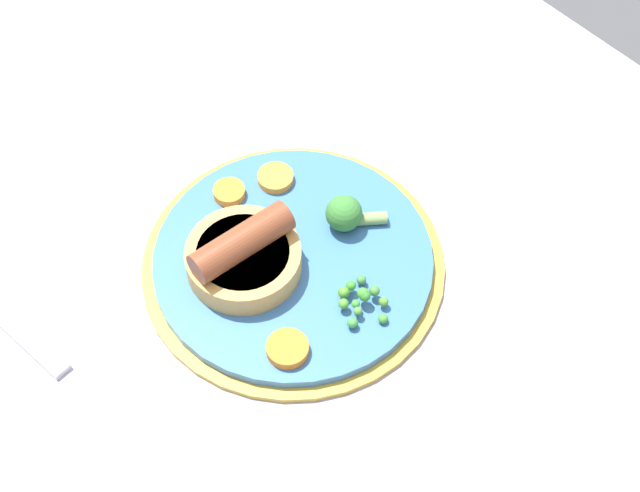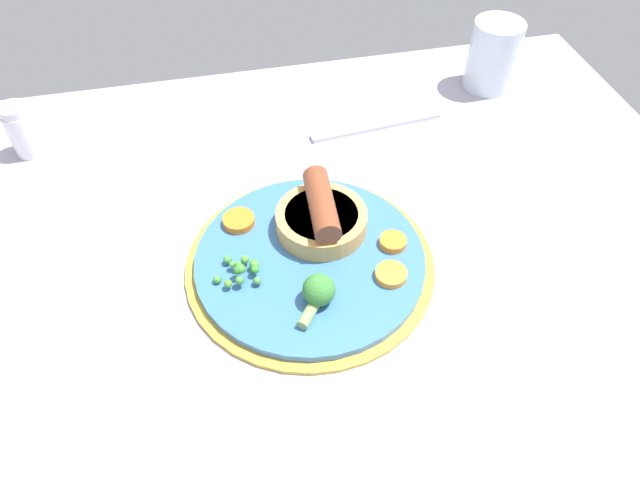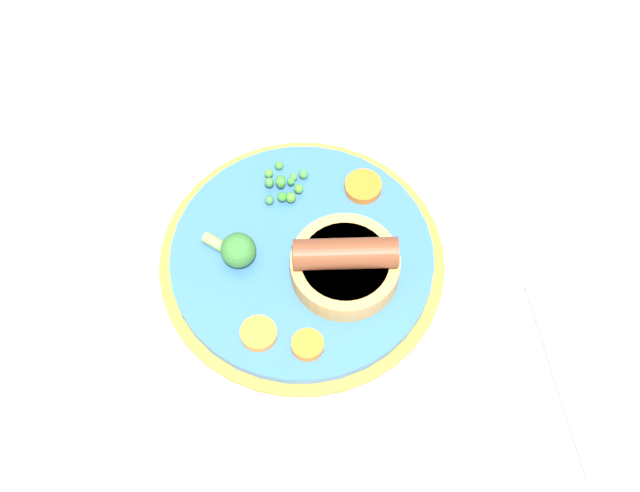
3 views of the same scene
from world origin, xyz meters
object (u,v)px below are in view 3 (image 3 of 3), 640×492
Objects in this scene: dinner_plate at (302,261)px; carrot_slice_1 at (259,333)px; carrot_slice_0 at (308,345)px; fork at (564,379)px; sausage_pudding at (345,264)px; broccoli_floret_near at (236,250)px; carrot_slice_2 at (363,187)px; pea_pile at (284,184)px.

dinner_plate is 8.07× the size of carrot_slice_1.
fork is (-4.64, -21.62, -1.50)cm from carrot_slice_0.
broccoli_floret_near is at bearing -10.83° from sausage_pudding.
carrot_slice_2 is 25.07cm from fork.
sausage_pudding is 21.24cm from fork.
carrot_slice_1 is (1.49, 4.11, -0.03)cm from carrot_slice_0.
dinner_plate is at bearing -171.76° from pea_pile.
carrot_slice_0 is 0.88× the size of carrot_slice_1.
carrot_slice_1 is at bearing -42.36° from broccoli_floret_near.
sausage_pudding is 2.83× the size of carrot_slice_2.
broccoli_floret_near is (2.47, 9.44, -0.26)cm from sausage_pudding.
sausage_pudding reaches higher than fork.
carrot_slice_0 and carrot_slice_2 have the same top height.
carrot_slice_1 is 26.48cm from fork.
fork is (-11.43, -17.67, -2.87)cm from sausage_pudding.
broccoli_floret_near is 1.53× the size of carrot_slice_1.
pea_pile is 8.28cm from broccoli_floret_near.
broccoli_floret_near reaches higher than pea_pile.
broccoli_floret_near is 0.27× the size of fork.
pea_pile is (7.20, 1.04, 1.81)cm from dinner_plate.
carrot_slice_1 reaches higher than fork.
sausage_pudding reaches higher than carrot_slice_2.
dinner_plate is 9.16× the size of carrot_slice_0.
pea_pile reaches higher than carrot_slice_0.
sausage_pudding is 1.98× the size of broccoli_floret_near.
sausage_pudding is at bearing 162.91° from carrot_slice_2.
sausage_pudding is 10.40cm from pea_pile.
carrot_slice_2 is at bearing -103.26° from sausage_pudding.
broccoli_floret_near is at bearing 10.12° from carrot_slice_1.
broccoli_floret_near is (0.42, 5.78, 2.33)cm from dinner_plate.
pea_pile reaches higher than fork.
dinner_plate is 1.44× the size of fork.
broccoli_floret_near is at bearing 116.84° from carrot_slice_2.
carrot_slice_2 is at bearing -23.19° from carrot_slice_0.
sausage_pudding reaches higher than carrot_slice_0.
dinner_plate is at bearing 33.34° from broccoli_floret_near.
sausage_pudding is at bearing -56.63° from carrot_slice_1.
sausage_pudding is at bearing -30.16° from carrot_slice_0.
carrot_slice_1 is 0.93× the size of carrot_slice_2.
sausage_pudding reaches higher than pea_pile.
dinner_plate is at bearing -1.82° from carrot_slice_0.
sausage_pudding is 9.08cm from carrot_slice_2.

